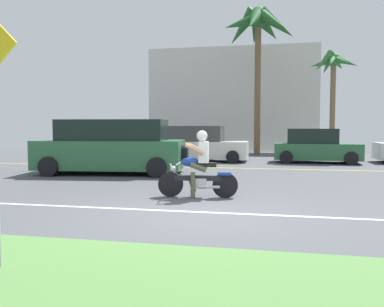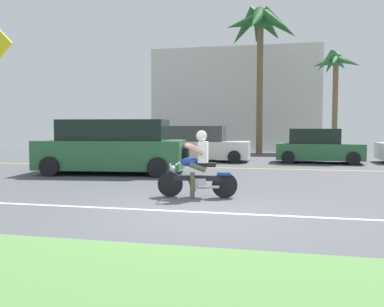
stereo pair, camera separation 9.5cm
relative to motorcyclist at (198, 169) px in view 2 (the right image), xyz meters
name	(u,v)px [view 2 (the right image)]	position (x,y,z in m)	size (l,w,h in m)	color
ground	(221,190)	(0.33, 1.27, -0.66)	(56.00, 30.00, 0.04)	#4C4F54
lane_line_near	(198,212)	(0.33, -1.58, -0.64)	(50.40, 0.12, 0.01)	silver
lane_line_far	(241,168)	(0.33, 6.66, -0.64)	(50.40, 0.12, 0.01)	yellow
motorcyclist	(198,169)	(0.00, 0.00, 0.00)	(1.81, 0.59, 1.51)	black
suv_nearby	(113,147)	(-3.78, 4.06, 0.26)	(5.19, 2.75, 1.83)	#2D663D
parked_car_0	(117,143)	(-6.39, 10.66, 0.10)	(4.23, 2.09, 1.59)	navy
parked_car_1	(201,145)	(-1.79, 9.60, 0.12)	(4.27, 1.95, 1.63)	white
parked_car_2	(318,147)	(3.40, 9.83, 0.06)	(3.72, 1.93, 1.51)	#2D663D
palm_tree_0	(335,68)	(4.57, 14.06, 4.04)	(2.61, 2.57, 5.64)	brown
palm_tree_1	(261,29)	(0.63, 14.17, 6.31)	(4.23, 4.45, 8.30)	brown
motorcyclist_distant	(58,151)	(-7.32, 6.55, -0.07)	(1.57, 0.64, 1.35)	black
building_far	(237,101)	(-1.21, 19.27, 2.72)	(10.97, 4.00, 6.72)	beige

